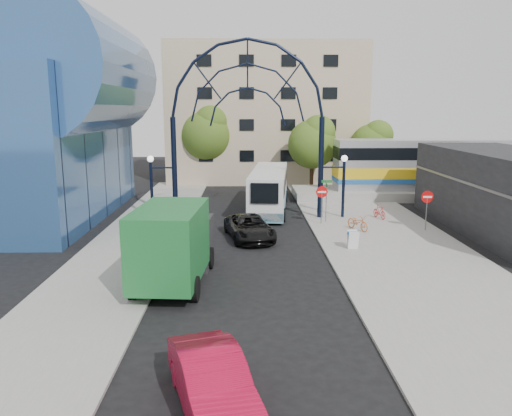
{
  "coord_description": "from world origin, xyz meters",
  "views": [
    {
      "loc": [
        -0.21,
        -19.88,
        7.54
      ],
      "look_at": [
        0.38,
        6.0,
        2.37
      ],
      "focal_mm": 35.0,
      "sensor_mm": 36.0,
      "label": 1
    }
  ],
  "objects_px": {
    "green_truck": "(175,243)",
    "red_sedan": "(213,382)",
    "tree_north_b": "(207,132)",
    "black_suv": "(249,227)",
    "street_name_sign": "(326,192)",
    "bike_near_b": "(379,212)",
    "do_not_enter_sign": "(427,201)",
    "sandwich_board": "(353,237)",
    "city_bus": "(269,189)",
    "bike_near_a": "(358,222)",
    "tree_north_a": "(314,141)",
    "stop_sign": "(322,195)",
    "train_car": "(482,164)",
    "gateway_arch": "(248,93)",
    "tree_north_c": "(373,143)"
  },
  "relations": [
    {
      "from": "red_sedan",
      "to": "bike_near_b",
      "type": "distance_m",
      "value": 24.08
    },
    {
      "from": "city_bus",
      "to": "green_truck",
      "type": "xyz_separation_m",
      "value": [
        -4.91,
        -16.02,
        0.18
      ]
    },
    {
      "from": "street_name_sign",
      "to": "do_not_enter_sign",
      "type": "bearing_deg",
      "value": -24.16
    },
    {
      "from": "bike_near_a",
      "to": "city_bus",
      "type": "bearing_deg",
      "value": 98.86
    },
    {
      "from": "street_name_sign",
      "to": "black_suv",
      "type": "xyz_separation_m",
      "value": [
        -5.15,
        -4.04,
        -1.43
      ]
    },
    {
      "from": "street_name_sign",
      "to": "bike_near_a",
      "type": "xyz_separation_m",
      "value": [
        1.6,
        -2.46,
        -1.52
      ]
    },
    {
      "from": "street_name_sign",
      "to": "sandwich_board",
      "type": "xyz_separation_m",
      "value": [
        0.4,
        -6.62,
        -1.39
      ]
    },
    {
      "from": "tree_north_b",
      "to": "black_suv",
      "type": "relative_size",
      "value": 1.59
    },
    {
      "from": "sandwich_board",
      "to": "city_bus",
      "type": "relative_size",
      "value": 0.09
    },
    {
      "from": "green_truck",
      "to": "red_sedan",
      "type": "bearing_deg",
      "value": -72.72
    },
    {
      "from": "black_suv",
      "to": "tree_north_a",
      "type": "bearing_deg",
      "value": 58.58
    },
    {
      "from": "do_not_enter_sign",
      "to": "red_sedan",
      "type": "distance_m",
      "value": 22.02
    },
    {
      "from": "city_bus",
      "to": "red_sedan",
      "type": "xyz_separation_m",
      "value": [
        -2.67,
        -25.64,
        -0.84
      ]
    },
    {
      "from": "green_truck",
      "to": "red_sedan",
      "type": "relative_size",
      "value": 1.57
    },
    {
      "from": "do_not_enter_sign",
      "to": "city_bus",
      "type": "height_order",
      "value": "city_bus"
    },
    {
      "from": "bike_near_a",
      "to": "black_suv",
      "type": "bearing_deg",
      "value": 166.01
    },
    {
      "from": "tree_north_a",
      "to": "city_bus",
      "type": "distance_m",
      "value": 10.22
    },
    {
      "from": "black_suv",
      "to": "city_bus",
      "type": "bearing_deg",
      "value": 67.57
    },
    {
      "from": "tree_north_b",
      "to": "bike_near_a",
      "type": "height_order",
      "value": "tree_north_b"
    },
    {
      "from": "train_car",
      "to": "tree_north_a",
      "type": "bearing_deg",
      "value": 164.2
    },
    {
      "from": "city_bus",
      "to": "street_name_sign",
      "type": "bearing_deg",
      "value": -46.63
    },
    {
      "from": "do_not_enter_sign",
      "to": "tree_north_a",
      "type": "xyz_separation_m",
      "value": [
        -4.88,
        15.93,
        2.63
      ]
    },
    {
      "from": "tree_north_c",
      "to": "black_suv",
      "type": "height_order",
      "value": "tree_north_c"
    },
    {
      "from": "red_sedan",
      "to": "street_name_sign",
      "type": "bearing_deg",
      "value": 56.09
    },
    {
      "from": "do_not_enter_sign",
      "to": "tree_north_a",
      "type": "distance_m",
      "value": 16.86
    },
    {
      "from": "stop_sign",
      "to": "do_not_enter_sign",
      "type": "height_order",
      "value": "stop_sign"
    },
    {
      "from": "stop_sign",
      "to": "red_sedan",
      "type": "bearing_deg",
      "value": -106.0
    },
    {
      "from": "street_name_sign",
      "to": "bike_near_b",
      "type": "relative_size",
      "value": 1.83
    },
    {
      "from": "do_not_enter_sign",
      "to": "tree_north_b",
      "type": "relative_size",
      "value": 0.31
    },
    {
      "from": "gateway_arch",
      "to": "green_truck",
      "type": "bearing_deg",
      "value": -104.41
    },
    {
      "from": "bike_near_a",
      "to": "sandwich_board",
      "type": "bearing_deg",
      "value": -133.23
    },
    {
      "from": "tree_north_b",
      "to": "do_not_enter_sign",
      "type": "bearing_deg",
      "value": -53.26
    },
    {
      "from": "bike_near_b",
      "to": "tree_north_a",
      "type": "bearing_deg",
      "value": 86.6
    },
    {
      "from": "train_car",
      "to": "red_sedan",
      "type": "bearing_deg",
      "value": -124.71
    },
    {
      "from": "do_not_enter_sign",
      "to": "green_truck",
      "type": "height_order",
      "value": "green_truck"
    },
    {
      "from": "tree_north_b",
      "to": "city_bus",
      "type": "bearing_deg",
      "value": -66.52
    },
    {
      "from": "tree_north_b",
      "to": "black_suv",
      "type": "xyz_separation_m",
      "value": [
        3.93,
        -21.37,
        -4.56
      ]
    },
    {
      "from": "train_car",
      "to": "tree_north_c",
      "type": "xyz_separation_m",
      "value": [
        -7.88,
        5.93,
        1.37
      ]
    },
    {
      "from": "train_car",
      "to": "bike_near_b",
      "type": "bearing_deg",
      "value": -142.13
    },
    {
      "from": "do_not_enter_sign",
      "to": "sandwich_board",
      "type": "relative_size",
      "value": 2.51
    },
    {
      "from": "black_suv",
      "to": "bike_near_a",
      "type": "height_order",
      "value": "black_suv"
    },
    {
      "from": "do_not_enter_sign",
      "to": "black_suv",
      "type": "relative_size",
      "value": 0.49
    },
    {
      "from": "bike_near_b",
      "to": "black_suv",
      "type": "bearing_deg",
      "value": -167.91
    },
    {
      "from": "red_sedan",
      "to": "bike_near_b",
      "type": "relative_size",
      "value": 3.01
    },
    {
      "from": "tree_north_b",
      "to": "city_bus",
      "type": "relative_size",
      "value": 0.71
    },
    {
      "from": "sandwich_board",
      "to": "tree_north_a",
      "type": "bearing_deg",
      "value": 88.5
    },
    {
      "from": "gateway_arch",
      "to": "stop_sign",
      "type": "height_order",
      "value": "gateway_arch"
    },
    {
      "from": "stop_sign",
      "to": "black_suv",
      "type": "height_order",
      "value": "stop_sign"
    },
    {
      "from": "do_not_enter_sign",
      "to": "street_name_sign",
      "type": "xyz_separation_m",
      "value": [
        -5.8,
        2.6,
        0.15
      ]
    },
    {
      "from": "stop_sign",
      "to": "tree_north_a",
      "type": "height_order",
      "value": "tree_north_a"
    }
  ]
}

